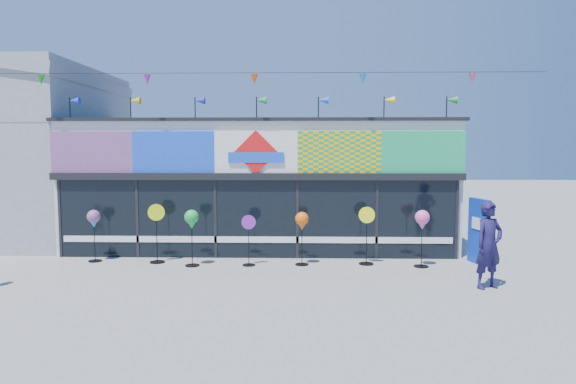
{
  "coord_description": "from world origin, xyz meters",
  "views": [
    {
      "loc": [
        1.3,
        -11.41,
        3.24
      ],
      "look_at": [
        0.96,
        2.0,
        2.07
      ],
      "focal_mm": 32.0,
      "sensor_mm": 36.0,
      "label": 1
    }
  ],
  "objects_px": {
    "spinner_0": "(94,220)",
    "spinner_1": "(157,232)",
    "spinner_4": "(302,223)",
    "spinner_5": "(367,234)",
    "spinner_6": "(422,221)",
    "spinner_3": "(249,239)",
    "adult_man": "(489,245)",
    "blue_sign": "(479,231)",
    "spinner_2": "(192,221)"
  },
  "relations": [
    {
      "from": "spinner_0",
      "to": "spinner_1",
      "type": "relative_size",
      "value": 0.89
    },
    {
      "from": "spinner_1",
      "to": "spinner_4",
      "type": "bearing_deg",
      "value": -2.62
    },
    {
      "from": "spinner_5",
      "to": "spinner_6",
      "type": "xyz_separation_m",
      "value": [
        1.46,
        -0.27,
        0.4
      ]
    },
    {
      "from": "spinner_3",
      "to": "spinner_5",
      "type": "relative_size",
      "value": 0.87
    },
    {
      "from": "spinner_0",
      "to": "adult_man",
      "type": "xyz_separation_m",
      "value": [
        10.18,
        -2.51,
        -0.18
      ]
    },
    {
      "from": "spinner_4",
      "to": "spinner_6",
      "type": "xyz_separation_m",
      "value": [
        3.25,
        -0.15,
        0.06
      ]
    },
    {
      "from": "spinner_6",
      "to": "adult_man",
      "type": "height_order",
      "value": "adult_man"
    },
    {
      "from": "spinner_4",
      "to": "adult_man",
      "type": "distance_m",
      "value": 4.83
    },
    {
      "from": "spinner_0",
      "to": "spinner_4",
      "type": "bearing_deg",
      "value": -2.76
    },
    {
      "from": "spinner_1",
      "to": "spinner_5",
      "type": "xyz_separation_m",
      "value": [
        5.86,
        -0.07,
        -0.03
      ]
    },
    {
      "from": "spinner_0",
      "to": "spinner_5",
      "type": "distance_m",
      "value": 7.69
    },
    {
      "from": "spinner_3",
      "to": "spinner_5",
      "type": "distance_m",
      "value": 3.26
    },
    {
      "from": "spinner_6",
      "to": "spinner_0",
      "type": "bearing_deg",
      "value": 177.27
    },
    {
      "from": "blue_sign",
      "to": "spinner_0",
      "type": "relative_size",
      "value": 1.23
    },
    {
      "from": "blue_sign",
      "to": "spinner_4",
      "type": "relative_size",
      "value": 1.24
    },
    {
      "from": "spinner_0",
      "to": "spinner_2",
      "type": "xyz_separation_m",
      "value": [
        2.89,
        -0.48,
        0.06
      ]
    },
    {
      "from": "blue_sign",
      "to": "spinner_6",
      "type": "xyz_separation_m",
      "value": [
        -1.66,
        -0.4,
        0.33
      ]
    },
    {
      "from": "spinner_1",
      "to": "spinner_0",
      "type": "bearing_deg",
      "value": 176.93
    },
    {
      "from": "spinner_6",
      "to": "spinner_5",
      "type": "bearing_deg",
      "value": 169.4
    },
    {
      "from": "spinner_1",
      "to": "spinner_4",
      "type": "xyz_separation_m",
      "value": [
        4.08,
        -0.19,
        0.3
      ]
    },
    {
      "from": "spinner_2",
      "to": "spinner_1",
      "type": "bearing_deg",
      "value": 160.38
    },
    {
      "from": "spinner_1",
      "to": "adult_man",
      "type": "xyz_separation_m",
      "value": [
        8.36,
        -2.41,
        0.13
      ]
    },
    {
      "from": "spinner_2",
      "to": "blue_sign",
      "type": "bearing_deg",
      "value": 3.24
    },
    {
      "from": "spinner_5",
      "to": "adult_man",
      "type": "xyz_separation_m",
      "value": [
        2.5,
        -2.34,
        0.16
      ]
    },
    {
      "from": "spinner_3",
      "to": "spinner_6",
      "type": "relative_size",
      "value": 0.9
    },
    {
      "from": "spinner_4",
      "to": "spinner_6",
      "type": "height_order",
      "value": "spinner_6"
    },
    {
      "from": "spinner_4",
      "to": "spinner_5",
      "type": "distance_m",
      "value": 1.82
    },
    {
      "from": "blue_sign",
      "to": "spinner_3",
      "type": "relative_size",
      "value": 1.31
    },
    {
      "from": "spinner_2",
      "to": "spinner_5",
      "type": "relative_size",
      "value": 0.97
    },
    {
      "from": "spinner_2",
      "to": "spinner_6",
      "type": "bearing_deg",
      "value": 0.4
    },
    {
      "from": "spinner_6",
      "to": "adult_man",
      "type": "xyz_separation_m",
      "value": [
        1.04,
        -2.07,
        -0.24
      ]
    },
    {
      "from": "spinner_1",
      "to": "adult_man",
      "type": "relative_size",
      "value": 0.82
    },
    {
      "from": "blue_sign",
      "to": "spinner_6",
      "type": "relative_size",
      "value": 1.17
    },
    {
      "from": "spinner_4",
      "to": "spinner_6",
      "type": "distance_m",
      "value": 3.25
    },
    {
      "from": "spinner_4",
      "to": "spinner_5",
      "type": "xyz_separation_m",
      "value": [
        1.79,
        0.12,
        -0.33
      ]
    },
    {
      "from": "spinner_2",
      "to": "spinner_0",
      "type": "bearing_deg",
      "value": 170.56
    },
    {
      "from": "spinner_5",
      "to": "spinner_6",
      "type": "height_order",
      "value": "spinner_5"
    },
    {
      "from": "spinner_2",
      "to": "spinner_3",
      "type": "distance_m",
      "value": 1.63
    },
    {
      "from": "spinner_5",
      "to": "adult_man",
      "type": "distance_m",
      "value": 3.43
    },
    {
      "from": "spinner_3",
      "to": "spinner_0",
      "type": "bearing_deg",
      "value": 175.05
    },
    {
      "from": "spinner_1",
      "to": "blue_sign",
      "type": "bearing_deg",
      "value": 0.41
    },
    {
      "from": "spinner_0",
      "to": "spinner_2",
      "type": "bearing_deg",
      "value": -9.44
    },
    {
      "from": "spinner_2",
      "to": "adult_man",
      "type": "distance_m",
      "value": 7.57
    },
    {
      "from": "spinner_0",
      "to": "spinner_4",
      "type": "height_order",
      "value": "spinner_0"
    },
    {
      "from": "spinner_1",
      "to": "spinner_5",
      "type": "height_order",
      "value": "spinner_1"
    },
    {
      "from": "spinner_5",
      "to": "spinner_0",
      "type": "bearing_deg",
      "value": 178.78
    },
    {
      "from": "spinner_2",
      "to": "spinner_5",
      "type": "distance_m",
      "value": 4.82
    },
    {
      "from": "spinner_3",
      "to": "spinner_2",
      "type": "bearing_deg",
      "value": -176.41
    },
    {
      "from": "spinner_2",
      "to": "spinner_5",
      "type": "xyz_separation_m",
      "value": [
        4.79,
        0.32,
        -0.39
      ]
    },
    {
      "from": "spinner_2",
      "to": "spinner_3",
      "type": "height_order",
      "value": "spinner_2"
    }
  ]
}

